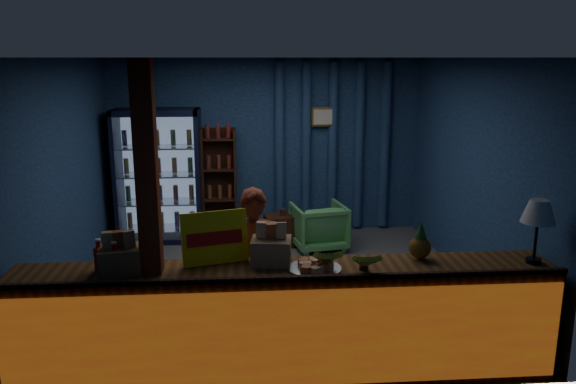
% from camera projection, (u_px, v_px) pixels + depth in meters
% --- Properties ---
extents(ground, '(4.60, 4.60, 0.00)m').
position_uv_depth(ground, '(274.00, 285.00, 6.57)').
color(ground, '#515154').
rests_on(ground, ground).
extents(room_walls, '(4.60, 4.60, 4.60)m').
position_uv_depth(room_walls, '(273.00, 153.00, 6.21)').
color(room_walls, navy).
rests_on(room_walls, ground).
extents(counter, '(4.40, 0.57, 0.99)m').
position_uv_depth(counter, '(285.00, 323.00, 4.61)').
color(counter, brown).
rests_on(counter, ground).
extents(support_post, '(0.16, 0.16, 2.60)m').
position_uv_depth(support_post, '(150.00, 229.00, 4.35)').
color(support_post, '#943415').
rests_on(support_post, ground).
extents(beverage_cooler, '(1.20, 0.62, 1.90)m').
position_uv_depth(beverage_cooler, '(160.00, 176.00, 8.10)').
color(beverage_cooler, black).
rests_on(beverage_cooler, ground).
extents(bottle_shelf, '(0.50, 0.28, 1.60)m').
position_uv_depth(bottle_shelf, '(220.00, 182.00, 8.33)').
color(bottle_shelf, '#391F12').
rests_on(bottle_shelf, ground).
extents(curtain_folds, '(1.74, 0.14, 2.50)m').
position_uv_depth(curtain_folds, '(333.00, 147.00, 8.42)').
color(curtain_folds, navy).
rests_on(curtain_folds, room_walls).
extents(framed_picture, '(0.36, 0.04, 0.28)m').
position_uv_depth(framed_picture, '(324.00, 117.00, 8.26)').
color(framed_picture, '#C68A31').
rests_on(framed_picture, room_walls).
extents(shopkeeper, '(0.59, 0.45, 1.46)m').
position_uv_depth(shopkeeper, '(255.00, 267.00, 5.14)').
color(shopkeeper, maroon).
rests_on(shopkeeper, ground).
extents(green_chair, '(0.81, 0.82, 0.64)m').
position_uv_depth(green_chair, '(319.00, 226.00, 7.77)').
color(green_chair, '#55AB5D').
rests_on(green_chair, ground).
extents(side_table, '(0.55, 0.44, 0.53)m').
position_uv_depth(side_table, '(283.00, 230.00, 7.93)').
color(side_table, '#391F12').
rests_on(side_table, ground).
extents(yellow_sign, '(0.55, 0.25, 0.43)m').
position_uv_depth(yellow_sign, '(215.00, 238.00, 4.58)').
color(yellow_sign, yellow).
rests_on(yellow_sign, counter).
extents(soda_bottles, '(0.22, 0.16, 0.27)m').
position_uv_depth(soda_bottles, '(107.00, 260.00, 4.38)').
color(soda_bottles, red).
rests_on(soda_bottles, counter).
extents(snack_box_left, '(0.36, 0.31, 0.34)m').
position_uv_depth(snack_box_left, '(120.00, 258.00, 4.40)').
color(snack_box_left, '#A4834F').
rests_on(snack_box_left, counter).
extents(snack_box_centre, '(0.35, 0.30, 0.34)m').
position_uv_depth(snack_box_centre, '(271.00, 249.00, 4.60)').
color(snack_box_centre, '#A4834F').
rests_on(snack_box_centre, counter).
extents(pastry_tray, '(0.43, 0.43, 0.07)m').
position_uv_depth(pastry_tray, '(315.00, 267.00, 4.46)').
color(pastry_tray, silver).
rests_on(pastry_tray, counter).
extents(banana_bunches, '(0.55, 0.31, 0.18)m').
position_uv_depth(banana_bunches, '(346.00, 259.00, 4.45)').
color(banana_bunches, gold).
rests_on(banana_bunches, counter).
extents(table_lamp, '(0.27, 0.27, 0.54)m').
position_uv_depth(table_lamp, '(538.00, 214.00, 4.52)').
color(table_lamp, black).
rests_on(table_lamp, counter).
extents(pineapple, '(0.19, 0.19, 0.32)m').
position_uv_depth(pineapple, '(420.00, 244.00, 4.68)').
color(pineapple, '#925F1A').
rests_on(pineapple, counter).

